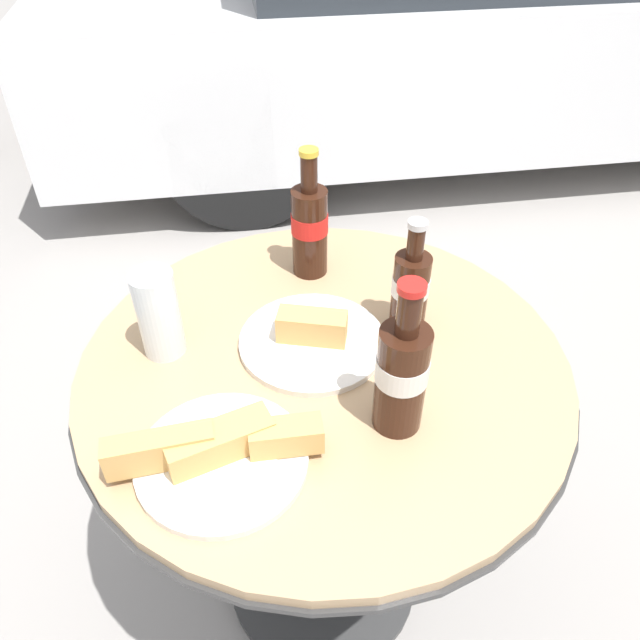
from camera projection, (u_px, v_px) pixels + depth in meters
ground_plane at (323, 576)px, 1.48m from camera, size 30.00×30.00×0.00m
bistro_table at (323, 425)px, 1.12m from camera, size 0.81×0.81×0.72m
cola_bottle_left at (310, 227)px, 1.14m from camera, size 0.07×0.07×0.25m
cola_bottle_right at (402, 373)px, 0.85m from camera, size 0.07×0.07×0.25m
cola_bottle_center at (410, 288)px, 1.02m from camera, size 0.06×0.06×0.21m
drinking_glass at (159, 317)px, 0.99m from camera, size 0.07×0.07×0.15m
lunch_plate_near at (312, 338)px, 1.03m from camera, size 0.24×0.24×0.06m
lunch_plate_far at (218, 451)px, 0.85m from camera, size 0.29×0.24×0.07m
parked_car at (487, 4)px, 3.05m from camera, size 4.25×1.79×1.31m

